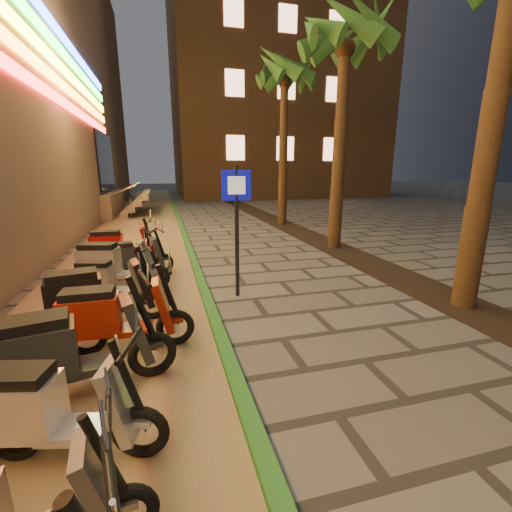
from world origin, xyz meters
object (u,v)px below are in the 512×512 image
object	(u,v)px
scooter_5	(46,410)
scooter_10	(113,264)
scooter_6	(66,351)
scooter_12	(118,247)
scooter_9	(108,280)
scooter_11	(131,258)
scooter_8	(95,296)
scooter_7	(112,317)
pedestrian_sign	(237,214)

from	to	relation	value
scooter_5	scooter_10	world-z (taller)	scooter_10
scooter_6	scooter_12	distance (m)	5.33
scooter_6	scooter_5	bearing A→B (deg)	-99.84
scooter_9	scooter_11	distance (m)	1.62
scooter_8	scooter_10	size ratio (longest dim) A/B	1.00
scooter_8	scooter_7	bearing A→B (deg)	-78.90
scooter_10	scooter_11	world-z (taller)	scooter_10
scooter_7	scooter_9	distance (m)	1.89
scooter_7	scooter_8	distance (m)	0.87
scooter_6	scooter_11	size ratio (longest dim) A/B	1.19
scooter_5	scooter_6	size ratio (longest dim) A/B	0.87
scooter_8	scooter_9	xyz separation A→B (m)	(0.03, 1.06, -0.09)
pedestrian_sign	scooter_10	size ratio (longest dim) A/B	1.37
scooter_5	scooter_6	distance (m)	0.86
scooter_6	scooter_9	xyz separation A→B (m)	(0.02, 2.77, -0.10)
scooter_9	pedestrian_sign	bearing A→B (deg)	13.28
scooter_8	scooter_12	bearing A→B (deg)	79.22
scooter_6	scooter_8	xyz separation A→B (m)	(-0.01, 1.71, -0.01)
scooter_11	scooter_7	bearing A→B (deg)	-102.94
scooter_11	scooter_8	bearing A→B (deg)	-110.02
scooter_12	scooter_10	bearing A→B (deg)	-85.46
scooter_5	scooter_8	world-z (taller)	scooter_8
scooter_10	scooter_6	bearing A→B (deg)	-76.25
scooter_11	pedestrian_sign	bearing A→B (deg)	-53.55
scooter_8	scooter_10	world-z (taller)	scooter_10
pedestrian_sign	scooter_11	xyz separation A→B (m)	(-2.11, 1.77, -1.14)
scooter_8	scooter_5	bearing A→B (deg)	-100.71
scooter_6	pedestrian_sign	bearing A→B (deg)	34.53
scooter_7	scooter_10	world-z (taller)	scooter_10
scooter_6	scooter_10	bearing A→B (deg)	77.09
scooter_12	scooter_5	bearing A→B (deg)	-87.39
scooter_7	scooter_11	xyz separation A→B (m)	(-0.04, 3.45, -0.05)
scooter_8	scooter_11	size ratio (longest dim) A/B	1.17
scooter_7	scooter_6	bearing A→B (deg)	-109.39
scooter_6	scooter_11	distance (m)	4.37
scooter_7	scooter_9	xyz separation A→B (m)	(-0.31, 1.86, -0.06)
pedestrian_sign	scooter_8	distance (m)	2.78
pedestrian_sign	scooter_6	world-z (taller)	pedestrian_sign
scooter_7	scooter_9	bearing A→B (deg)	100.20
scooter_9	scooter_11	size ratio (longest dim) A/B	0.97
scooter_9	scooter_11	xyz separation A→B (m)	(0.27, 1.59, 0.01)
scooter_11	scooter_9	bearing A→B (deg)	-113.26
scooter_8	scooter_12	xyz separation A→B (m)	(-0.06, 3.62, -0.01)
pedestrian_sign	scooter_9	world-z (taller)	pedestrian_sign
pedestrian_sign	scooter_11	distance (m)	2.98
scooter_8	scooter_11	distance (m)	2.67
scooter_12	scooter_7	bearing A→B (deg)	-83.24
scooter_11	scooter_12	distance (m)	1.04
scooter_5	scooter_8	distance (m)	2.57
scooter_9	scooter_11	bearing A→B (deg)	97.84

